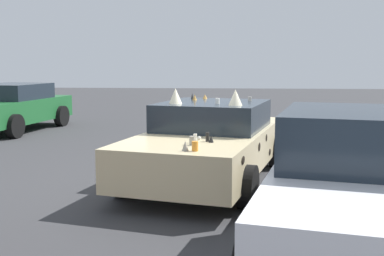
% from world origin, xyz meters
% --- Properties ---
extents(ground_plane, '(60.00, 60.00, 0.00)m').
position_xyz_m(ground_plane, '(0.00, 0.00, 0.00)').
color(ground_plane, '#38383A').
extents(art_car_decorated, '(4.81, 2.83, 1.58)m').
position_xyz_m(art_car_decorated, '(0.04, -0.01, 0.67)').
color(art_car_decorated, beige).
rests_on(art_car_decorated, ground).
extents(parked_sedan_near_left, '(4.33, 2.48, 1.39)m').
position_xyz_m(parked_sedan_near_left, '(5.61, 6.09, 0.71)').
color(parked_sedan_near_left, '#1E602D').
rests_on(parked_sedan_near_left, ground).
extents(parked_sedan_near_right, '(4.33, 2.72, 1.53)m').
position_xyz_m(parked_sedan_near_right, '(-3.31, -1.72, 0.76)').
color(parked_sedan_near_right, white).
rests_on(parked_sedan_near_right, ground).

